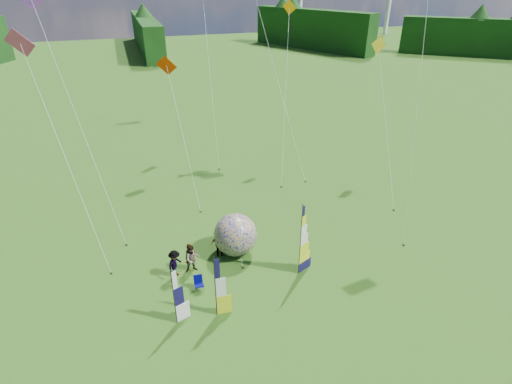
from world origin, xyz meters
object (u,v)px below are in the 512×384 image
object	(u,v)px
side_banner_left	(215,288)
spectator_b	(192,259)
spectator_c	(175,264)
spectator_a	(191,257)
feather_banner_main	(300,242)
spectator_d	(220,244)
camp_chair	(199,284)
kite_whale	(276,64)
bol_inflatable	(235,235)
side_banner_far	(174,299)

from	to	relation	value
side_banner_left	spectator_b	distance (m)	4.13
spectator_c	spectator_a	bearing A→B (deg)	-30.40
feather_banner_main	spectator_d	distance (m)	5.41
spectator_c	camp_chair	xyz separation A→B (m)	(1.08, -1.66, -0.45)
feather_banner_main	spectator_b	size ratio (longest dim) A/B	2.58
spectator_b	camp_chair	xyz separation A→B (m)	(0.01, -1.83, -0.45)
feather_banner_main	kite_whale	world-z (taller)	kite_whale
side_banner_left	bol_inflatable	world-z (taller)	side_banner_left
bol_inflatable	spectator_b	distance (m)	3.15
side_banner_far	bol_inflatable	bearing A→B (deg)	27.20
feather_banner_main	camp_chair	distance (m)	6.29
bol_inflatable	spectator_b	size ratio (longest dim) A/B	1.51
side_banner_left	spectator_a	xyz separation A→B (m)	(-0.61, 4.17, -0.95)
camp_chair	kite_whale	size ratio (longest dim) A/B	0.05
side_banner_far	kite_whale	xyz separation A→B (m)	(12.45, 18.82, 7.16)
spectator_a	spectator_d	world-z (taller)	spectator_d
side_banner_far	spectator_d	xyz separation A→B (m)	(3.49, 4.82, -0.77)
side_banner_far	spectator_d	size ratio (longest dim) A/B	1.85
feather_banner_main	side_banner_left	bearing A→B (deg)	172.49
side_banner_far	spectator_d	world-z (taller)	side_banner_far
feather_banner_main	bol_inflatable	distance (m)	4.52
kite_whale	camp_chair	bearing A→B (deg)	-129.34
camp_chair	side_banner_left	bearing A→B (deg)	-77.59
spectator_c	feather_banner_main	bearing A→B (deg)	-66.75
spectator_d	camp_chair	xyz separation A→B (m)	(-1.90, -2.77, -0.45)
camp_chair	kite_whale	bearing A→B (deg)	56.05
spectator_a	spectator_c	world-z (taller)	spectator_c
side_banner_left	kite_whale	distance (m)	22.68
bol_inflatable	spectator_c	world-z (taller)	bol_inflatable
side_banner_left	spectator_d	bearing A→B (deg)	77.36
camp_chair	kite_whale	xyz separation A→B (m)	(10.86, 16.78, 8.38)
feather_banner_main	spectator_c	bearing A→B (deg)	138.55
side_banner_far	kite_whale	world-z (taller)	kite_whale
spectator_c	bol_inflatable	bearing A→B (deg)	-34.82
side_banner_far	spectator_a	bearing A→B (deg)	50.38
spectator_d	camp_chair	distance (m)	3.39
spectator_d	kite_whale	bearing A→B (deg)	-105.86
side_banner_far	bol_inflatable	distance (m)	6.62
spectator_b	spectator_a	bearing A→B (deg)	114.27
side_banner_far	spectator_a	world-z (taller)	side_banner_far
feather_banner_main	camp_chair	xyz separation A→B (m)	(-5.98, 0.46, -1.90)
kite_whale	side_banner_left	bearing A→B (deg)	-125.08
spectator_b	kite_whale	world-z (taller)	kite_whale
spectator_a	side_banner_left	bearing A→B (deg)	-87.30
side_banner_left	kite_whale	size ratio (longest dim) A/B	0.21
feather_banner_main	kite_whale	xyz separation A→B (m)	(4.88, 17.24, 6.48)
side_banner_far	spectator_c	distance (m)	3.81
spectator_c	spectator_d	distance (m)	3.18
spectator_c	kite_whale	world-z (taller)	kite_whale
spectator_a	spectator_c	xyz separation A→B (m)	(-0.99, -0.35, 0.01)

